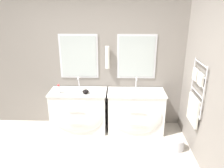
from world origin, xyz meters
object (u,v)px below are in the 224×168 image
vanity_right (136,112)px  waste_bin (177,144)px  amenity_bowl (86,92)px  vanity_left (79,111)px  toiletry_bottle (59,89)px

vanity_right → waste_bin: (0.67, -0.57, -0.30)m
amenity_bowl → waste_bin: 1.82m
vanity_left → amenity_bowl: size_ratio=8.85×
toiletry_bottle → amenity_bowl: 0.49m
toiletry_bottle → amenity_bowl: (0.49, -0.02, -0.04)m
vanity_left → waste_bin: (1.75, -0.57, -0.30)m
vanity_left → waste_bin: bearing=-18.1°
vanity_left → toiletry_bottle: size_ratio=6.63×
vanity_left → vanity_right: same height
vanity_right → amenity_bowl: size_ratio=8.85×
waste_bin → toiletry_bottle: bearing=166.0°
toiletry_bottle → amenity_bowl: size_ratio=1.33×
vanity_right → toiletry_bottle: size_ratio=6.63×
vanity_left → vanity_right: (1.08, 0.00, 0.00)m
amenity_bowl → vanity_left: bearing=156.6°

